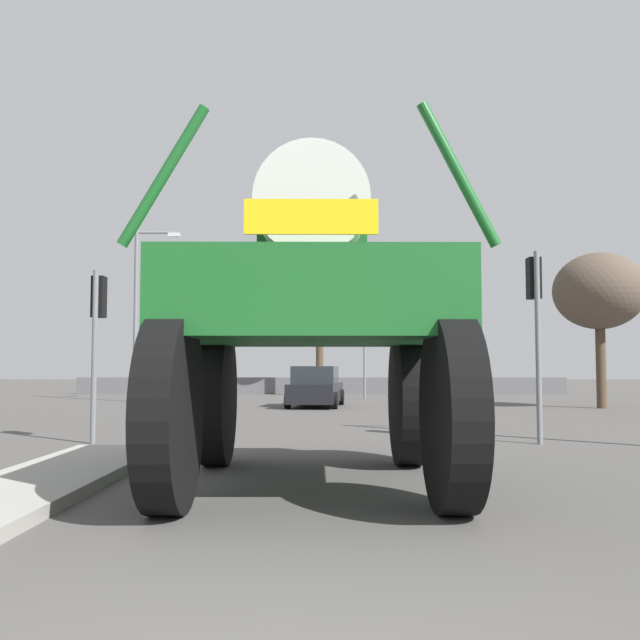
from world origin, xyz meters
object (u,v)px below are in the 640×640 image
at_px(bare_tree_right, 599,292).
at_px(oversize_sprayer, 312,316).
at_px(traffic_signal_far_left, 206,337).
at_px(traffic_signal_far_right, 364,340).
at_px(traffic_signal_near_right, 535,303).
at_px(streetlight_far_left, 139,304).
at_px(sedan_ahead, 316,388).
at_px(traffic_signal_near_left, 98,317).
at_px(bare_tree_far_center, 320,284).

bearing_deg(bare_tree_right, oversize_sprayer, -121.13).
xyz_separation_m(traffic_signal_far_left, traffic_signal_far_right, (7.37, 0.00, -0.15)).
distance_m(traffic_signal_near_right, streetlight_far_left, 20.55).
distance_m(sedan_ahead, traffic_signal_near_left, 13.41).
xyz_separation_m(traffic_signal_near_left, bare_tree_right, (14.59, 11.74, 1.71)).
bearing_deg(traffic_signal_far_right, traffic_signal_near_left, -108.64).
relative_size(sedan_ahead, traffic_signal_far_left, 1.09).
bearing_deg(traffic_signal_far_right, streetlight_far_left, -165.47).
relative_size(sedan_ahead, bare_tree_far_center, 0.61).
bearing_deg(streetlight_far_left, sedan_ahead, -26.55).
bearing_deg(traffic_signal_far_right, traffic_signal_far_left, -179.98).
height_order(traffic_signal_far_right, bare_tree_right, bare_tree_right).
relative_size(traffic_signal_near_right, traffic_signal_far_right, 1.03).
xyz_separation_m(traffic_signal_near_left, streetlight_far_left, (-3.44, 16.43, 1.66)).
bearing_deg(oversize_sprayer, traffic_signal_far_left, 11.79).
distance_m(traffic_signal_near_left, traffic_signal_far_right, 20.03).
bearing_deg(sedan_ahead, oversize_sprayer, -173.21).
bearing_deg(oversize_sprayer, traffic_signal_far_right, -5.55).
distance_m(traffic_signal_near_left, traffic_signal_far_left, 19.00).
height_order(traffic_signal_near_right, streetlight_far_left, streetlight_far_left).
distance_m(oversize_sprayer, traffic_signal_far_right, 24.14).
relative_size(traffic_signal_near_right, bare_tree_right, 0.68).
bearing_deg(traffic_signal_near_right, traffic_signal_far_right, 97.26).
xyz_separation_m(traffic_signal_near_right, bare_tree_right, (5.77, 11.75, 1.44)).
bearing_deg(traffic_signal_near_left, bare_tree_right, 38.83).
relative_size(traffic_signal_near_left, bare_tree_right, 0.61).
height_order(traffic_signal_near_right, bare_tree_far_center, bare_tree_far_center).
bearing_deg(traffic_signal_near_left, traffic_signal_far_right, 71.36).
distance_m(oversize_sprayer, sedan_ahead, 17.74).
distance_m(oversize_sprayer, traffic_signal_near_right, 6.74).
distance_m(traffic_signal_far_left, traffic_signal_far_right, 7.37).
relative_size(traffic_signal_near_left, traffic_signal_far_right, 0.93).
height_order(traffic_signal_near_left, traffic_signal_far_left, traffic_signal_far_left).
bearing_deg(bare_tree_right, bare_tree_far_center, 134.77).
distance_m(oversize_sprayer, streetlight_far_left, 22.99).
bearing_deg(sedan_ahead, traffic_signal_near_right, -153.84).
bearing_deg(traffic_signal_far_left, sedan_ahead, -50.81).
distance_m(oversize_sprayer, bare_tree_right, 19.76).
relative_size(traffic_signal_far_left, bare_tree_far_center, 0.56).
distance_m(traffic_signal_far_left, bare_tree_far_center, 6.76).
height_order(oversize_sprayer, traffic_signal_far_right, oversize_sprayer).
distance_m(traffic_signal_far_left, bare_tree_right, 17.21).
bearing_deg(traffic_signal_near_right, bare_tree_right, 63.85).
bearing_deg(traffic_signal_near_left, traffic_signal_far_left, 92.93).
xyz_separation_m(traffic_signal_far_right, bare_tree_right, (8.19, -7.24, 1.51)).
relative_size(traffic_signal_near_left, traffic_signal_far_left, 0.88).
distance_m(sedan_ahead, traffic_signal_far_right, 7.03).
relative_size(sedan_ahead, traffic_signal_far_right, 1.14).
distance_m(oversize_sprayer, traffic_signal_near_left, 6.75).
height_order(sedan_ahead, traffic_signal_far_left, traffic_signal_far_left).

